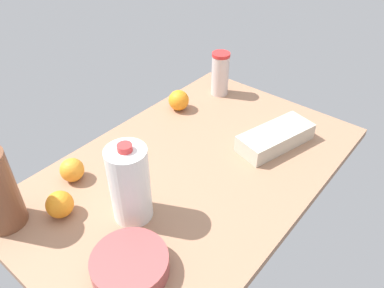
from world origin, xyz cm
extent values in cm
cube|color=#996E53|center=(0.00, 0.00, 1.50)|extent=(120.00, 76.00, 3.00)
cube|color=beige|center=(28.94, -15.07, 6.12)|extent=(30.84, 18.83, 6.24)
cylinder|color=#9D4746|center=(-40.58, -13.48, 5.66)|extent=(19.65, 19.65, 5.33)
cylinder|color=beige|center=(46.24, 22.55, 11.78)|extent=(7.42, 7.42, 17.55)
cylinder|color=red|center=(46.24, 22.55, 21.25)|extent=(7.64, 7.64, 1.40)
cylinder|color=white|center=(-26.85, 0.26, 14.93)|extent=(11.37, 11.37, 23.87)
cylinder|color=red|center=(-26.85, 0.26, 27.77)|extent=(3.98, 3.98, 1.80)
sphere|color=orange|center=(24.96, 27.68, 7.20)|extent=(8.41, 8.41, 8.41)
sphere|color=orange|center=(-40.21, 16.20, 6.98)|extent=(7.95, 7.95, 7.95)
sphere|color=orange|center=(-28.78, 26.06, 6.86)|extent=(7.71, 7.71, 7.71)
camera|label=1|loc=(-73.40, -60.67, 86.41)|focal=35.00mm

